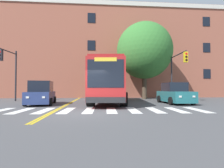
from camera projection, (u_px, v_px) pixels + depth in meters
ground_plane at (82, 113)px, 9.48m from camera, size 120.00×120.00×0.00m
crosswalk at (89, 110)px, 10.53m from camera, size 14.02×3.49×0.01m
lane_line_yellow_inner at (79, 98)px, 24.32m from camera, size 0.12×36.00×0.01m
lane_line_yellow_outer at (80, 98)px, 24.33m from camera, size 0.12×36.00×0.01m
city_bus at (109, 82)px, 16.19m from camera, size 3.78×10.83×3.54m
car_navy_near_lane at (41, 94)px, 14.40m from camera, size 2.44×4.39×1.93m
car_teal_far_lane at (174, 94)px, 15.28m from camera, size 2.06×4.27×1.84m
car_white_behind_bus at (106, 92)px, 26.87m from camera, size 2.19×4.09×1.79m
traffic_light_near_corner at (177, 67)px, 18.82m from camera, size 0.51×4.06×5.42m
traffic_light_far_corner at (10, 66)px, 17.30m from camera, size 0.46×2.80×5.28m
street_tree_curbside_large at (144, 51)px, 22.10m from camera, size 8.42×8.54×9.68m
building_facade at (92, 54)px, 28.60m from camera, size 42.55×8.26×13.94m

